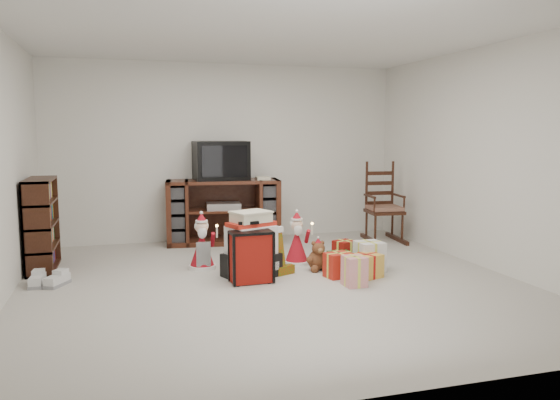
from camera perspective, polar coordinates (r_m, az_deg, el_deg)
The scene contains 13 objects.
room at distance 5.44m, azimuth -0.74°, elevation 4.06°, with size 5.01×5.01×2.51m.
tv_stand at distance 7.63m, azimuth -5.94°, elevation -1.19°, with size 1.60×0.73×0.88m.
bookshelf at distance 6.66m, azimuth -23.62°, elevation -2.49°, with size 0.28×0.84×1.03m.
rocking_chair at distance 7.90m, azimuth 10.65°, elevation -1.32°, with size 0.54×0.81×1.17m.
gift_pile at distance 5.85m, azimuth -3.03°, elevation -5.09°, with size 0.65×0.57×0.69m.
red_suitcase at distance 5.61m, azimuth -3.02°, elevation -5.94°, with size 0.42×0.23×0.63m.
stocking at distance 5.90m, azimuth -0.41°, elevation -5.35°, with size 0.25×0.11×0.53m, color #0D7B12, non-canonical shape.
teddy_bear at distance 6.15m, azimuth 3.96°, elevation -6.00°, with size 0.22×0.20×0.33m.
santa_figurine at distance 6.40m, azimuth 1.76°, elevation -4.58°, with size 0.30×0.29×0.63m.
mrs_claus_figurine at distance 6.25m, azimuth -8.16°, elevation -4.90°, with size 0.31×0.30×0.64m.
sneaker_pair at distance 6.02m, azimuth -23.15°, elevation -7.75°, with size 0.40×0.33×0.11m.
gift_cluster at distance 6.03m, azimuth 7.54°, elevation -6.45°, with size 0.76×1.06×0.26m.
crt_television at distance 7.58m, azimuth -6.20°, elevation 4.12°, with size 0.74×0.54×0.53m.
Camera 1 is at (-1.45, -5.23, 1.54)m, focal length 35.00 mm.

